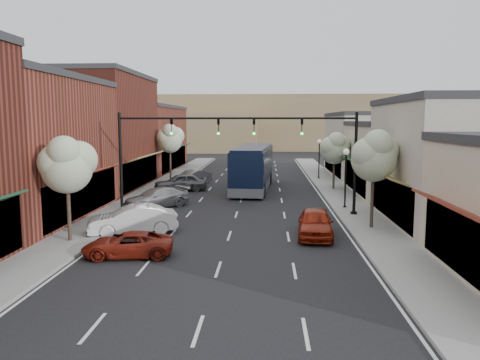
% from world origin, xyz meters
% --- Properties ---
extents(ground, '(160.00, 160.00, 0.00)m').
position_xyz_m(ground, '(0.00, 0.00, 0.00)').
color(ground, black).
rests_on(ground, ground).
extents(sidewalk_left, '(2.80, 73.00, 0.15)m').
position_xyz_m(sidewalk_left, '(-8.40, 18.50, 0.07)').
color(sidewalk_left, gray).
rests_on(sidewalk_left, ground).
extents(sidewalk_right, '(2.80, 73.00, 0.15)m').
position_xyz_m(sidewalk_right, '(8.40, 18.50, 0.07)').
color(sidewalk_right, gray).
rests_on(sidewalk_right, ground).
extents(curb_left, '(0.25, 73.00, 0.17)m').
position_xyz_m(curb_left, '(-7.00, 18.50, 0.07)').
color(curb_left, gray).
rests_on(curb_left, ground).
extents(curb_right, '(0.25, 73.00, 0.17)m').
position_xyz_m(curb_right, '(7.00, 18.50, 0.07)').
color(curb_right, gray).
rests_on(curb_right, ground).
extents(bldg_left_midnear, '(10.14, 14.10, 9.40)m').
position_xyz_m(bldg_left_midnear, '(-14.23, 6.00, 4.66)').
color(bldg_left_midnear, brown).
rests_on(bldg_left_midnear, ground).
extents(bldg_left_midfar, '(10.14, 14.10, 10.90)m').
position_xyz_m(bldg_left_midfar, '(-14.24, 20.00, 5.40)').
color(bldg_left_midfar, maroon).
rests_on(bldg_left_midfar, ground).
extents(bldg_left_far, '(10.14, 18.10, 8.40)m').
position_xyz_m(bldg_left_far, '(-14.22, 36.00, 4.16)').
color(bldg_left_far, brown).
rests_on(bldg_left_far, ground).
extents(bldg_right_midnear, '(9.14, 12.10, 7.90)m').
position_xyz_m(bldg_right_midnear, '(13.72, 6.00, 3.91)').
color(bldg_right_midnear, beige).
rests_on(bldg_right_midnear, ground).
extents(bldg_right_midfar, '(9.14, 12.10, 6.40)m').
position_xyz_m(bldg_right_midfar, '(13.70, 18.00, 3.17)').
color(bldg_right_midfar, beige).
rests_on(bldg_right_midfar, ground).
extents(bldg_right_far, '(9.14, 16.10, 7.40)m').
position_xyz_m(bldg_right_far, '(13.71, 32.00, 3.66)').
color(bldg_right_far, beige).
rests_on(bldg_right_far, ground).
extents(hill_far, '(120.00, 30.00, 12.00)m').
position_xyz_m(hill_far, '(0.00, 90.00, 6.00)').
color(hill_far, '#7A6647').
rests_on(hill_far, ground).
extents(hill_near, '(50.00, 20.00, 8.00)m').
position_xyz_m(hill_near, '(-25.00, 78.00, 4.00)').
color(hill_near, '#7A6647').
rests_on(hill_near, ground).
extents(signal_mast_right, '(8.22, 0.46, 7.00)m').
position_xyz_m(signal_mast_right, '(5.62, 8.00, 4.62)').
color(signal_mast_right, black).
rests_on(signal_mast_right, ground).
extents(signal_mast_left, '(8.22, 0.46, 7.00)m').
position_xyz_m(signal_mast_left, '(-5.62, 8.00, 4.62)').
color(signal_mast_left, black).
rests_on(signal_mast_left, ground).
extents(tree_right_near, '(2.85, 2.65, 5.95)m').
position_xyz_m(tree_right_near, '(8.35, 3.94, 4.45)').
color(tree_right_near, '#47382B').
rests_on(tree_right_near, ground).
extents(tree_right_far, '(2.85, 2.65, 5.43)m').
position_xyz_m(tree_right_far, '(8.35, 19.94, 3.99)').
color(tree_right_far, '#47382B').
rests_on(tree_right_far, ground).
extents(tree_left_near, '(2.85, 2.65, 5.69)m').
position_xyz_m(tree_left_near, '(-8.25, -0.06, 4.22)').
color(tree_left_near, '#47382B').
rests_on(tree_left_near, ground).
extents(tree_left_far, '(2.85, 2.65, 6.13)m').
position_xyz_m(tree_left_far, '(-8.25, 25.94, 4.60)').
color(tree_left_far, '#47382B').
rests_on(tree_left_far, ground).
extents(lamp_post_near, '(0.44, 0.44, 4.44)m').
position_xyz_m(lamp_post_near, '(7.80, 10.50, 3.01)').
color(lamp_post_near, black).
rests_on(lamp_post_near, ground).
extents(lamp_post_far, '(0.44, 0.44, 4.44)m').
position_xyz_m(lamp_post_far, '(7.80, 28.00, 3.01)').
color(lamp_post_far, black).
rests_on(lamp_post_far, ground).
extents(coach_bus, '(3.78, 13.44, 4.05)m').
position_xyz_m(coach_bus, '(0.80, 20.16, 2.10)').
color(coach_bus, black).
rests_on(coach_bus, ground).
extents(red_hatchback, '(2.26, 4.83, 1.60)m').
position_xyz_m(red_hatchback, '(4.79, 2.05, 0.80)').
color(red_hatchback, maroon).
rests_on(red_hatchback, ground).
extents(parked_car_a, '(4.48, 2.49, 1.19)m').
position_xyz_m(parked_car_a, '(-4.49, -2.32, 0.59)').
color(parked_car_a, maroon).
rests_on(parked_car_a, ground).
extents(parked_car_b, '(5.29, 3.35, 1.65)m').
position_xyz_m(parked_car_b, '(-5.55, 2.18, 0.82)').
color(parked_car_b, silver).
rests_on(parked_car_b, ground).
extents(parked_car_c, '(5.11, 4.98, 1.47)m').
position_xyz_m(parked_car_c, '(-6.14, 10.31, 0.74)').
color(parked_car_c, '#9D9EA3').
rests_on(parked_car_c, ground).
extents(parked_car_d, '(5.18, 3.31, 1.64)m').
position_xyz_m(parked_car_d, '(-5.84, 18.57, 0.82)').
color(parked_car_d, '#585A5F').
rests_on(parked_car_d, ground).
extents(parked_car_e, '(3.92, 4.56, 1.48)m').
position_xyz_m(parked_car_e, '(-5.50, 23.15, 0.74)').
color(parked_car_e, gray).
rests_on(parked_car_e, ground).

